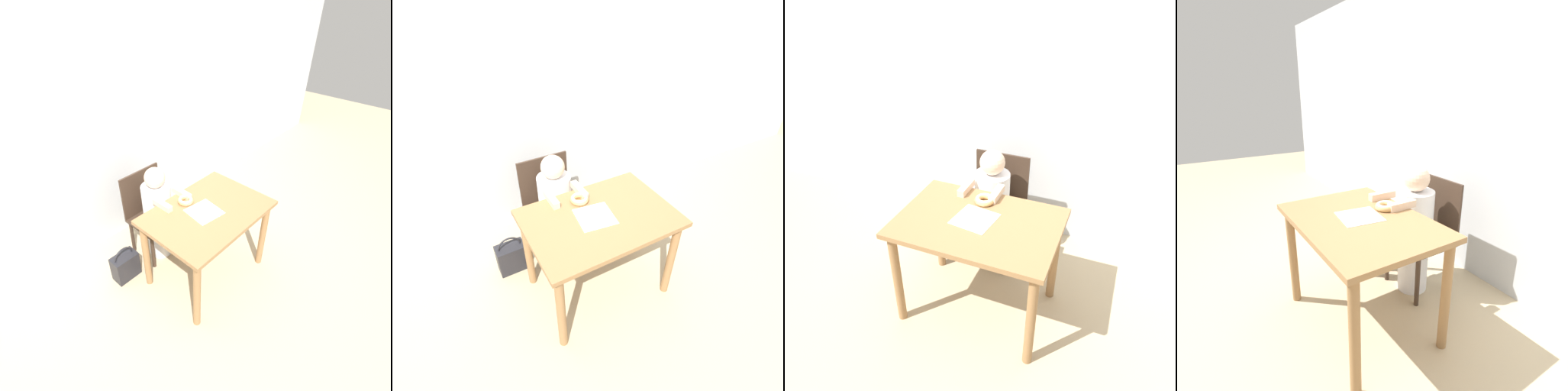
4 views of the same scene
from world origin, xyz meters
The scene contains 8 objects.
ground_plane centered at (0.00, 0.00, 0.00)m, with size 12.00×12.00×0.00m, color tan.
wall_back centered at (0.00, 1.12, 1.25)m, with size 8.00×0.05×2.50m.
dining_table centered at (0.00, 0.00, 0.64)m, with size 1.04×0.73×0.76m.
chair centered at (-0.11, 0.65, 0.45)m, with size 0.45×0.39×0.88m.
child_figure centered at (-0.11, 0.53, 0.50)m, with size 0.28×0.46×1.00m.
donut centered at (-0.04, 0.22, 0.79)m, with size 0.14×0.14×0.04m.
napkin centered at (-0.03, 0.01, 0.77)m, with size 0.28×0.28×0.00m.
handbag centered at (-0.56, 0.52, 0.14)m, with size 0.24×0.14×0.37m.
Camera 3 is at (0.76, -1.82, 2.17)m, focal length 35.00 mm.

